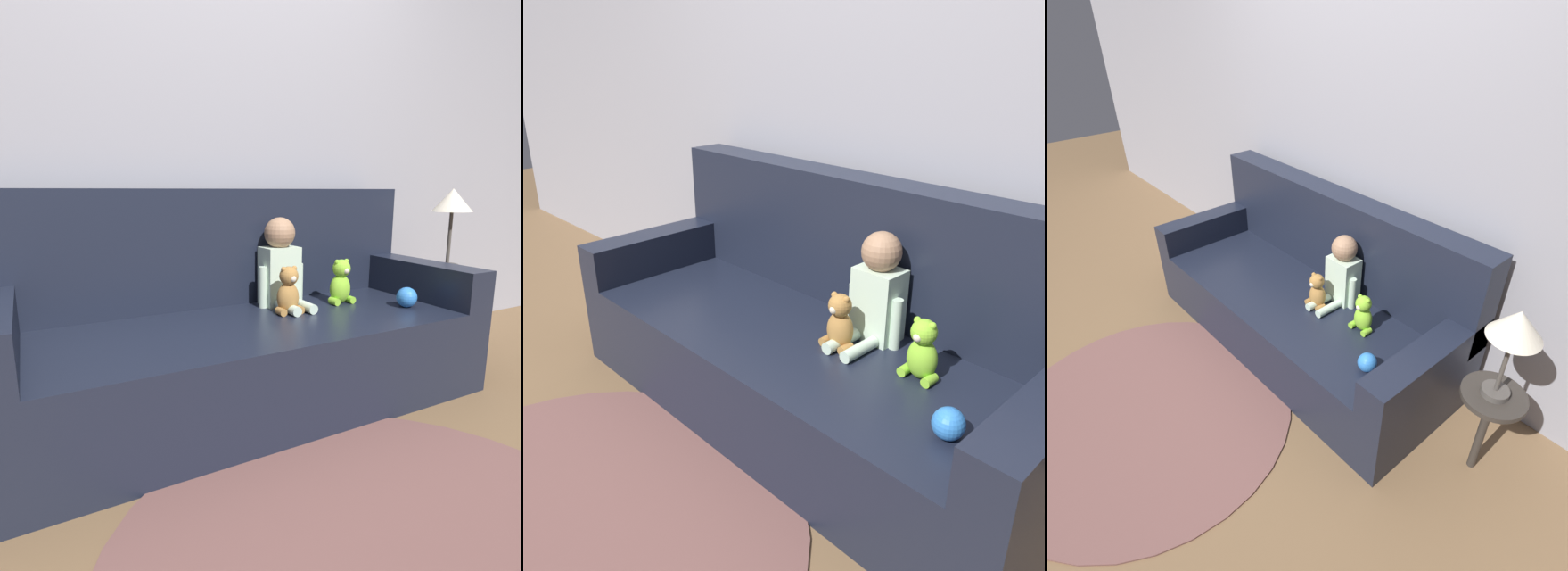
{
  "view_description": "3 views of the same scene",
  "coord_description": "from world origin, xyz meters",
  "views": [
    {
      "loc": [
        -0.84,
        -1.69,
        0.95
      ],
      "look_at": [
        0.03,
        -0.05,
        0.55
      ],
      "focal_mm": 28.0,
      "sensor_mm": 36.0,
      "label": 1
    },
    {
      "loc": [
        1.37,
        -1.43,
        1.44
      ],
      "look_at": [
        -0.04,
        -0.07,
        0.59
      ],
      "focal_mm": 35.0,
      "sensor_mm": 36.0,
      "label": 2
    },
    {
      "loc": [
        1.78,
        -1.46,
        1.99
      ],
      "look_at": [
        0.17,
        -0.07,
        0.56
      ],
      "focal_mm": 28.0,
      "sensor_mm": 36.0,
      "label": 3
    }
  ],
  "objects": [
    {
      "name": "teddy_bear_brown",
      "position": [
        0.19,
        -0.01,
        0.5
      ],
      "size": [
        0.13,
        0.1,
        0.22
      ],
      "color": "#AD7A3D",
      "rests_on": "couch"
    },
    {
      "name": "side_table",
      "position": [
        1.3,
        0.04,
        0.74
      ],
      "size": [
        0.29,
        0.29,
        0.96
      ],
      "color": "#332D28",
      "rests_on": "ground_plane"
    },
    {
      "name": "couch",
      "position": [
        0.0,
        0.07,
        0.32
      ],
      "size": [
        2.12,
        0.85,
        0.96
      ],
      "color": "black",
      "rests_on": "ground_plane"
    },
    {
      "name": "ground_plane",
      "position": [
        0.0,
        0.0,
        0.0
      ],
      "size": [
        12.0,
        12.0,
        0.0
      ],
      "primitive_type": "plane",
      "color": "brown"
    },
    {
      "name": "toy_ball",
      "position": [
        0.76,
        -0.18,
        0.45
      ],
      "size": [
        0.1,
        0.1,
        0.1
      ],
      "color": "#337FDB",
      "rests_on": "couch"
    },
    {
      "name": "plush_toy_side",
      "position": [
        0.52,
        0.03,
        0.5
      ],
      "size": [
        0.13,
        0.1,
        0.22
      ],
      "color": "#8CD133",
      "rests_on": "couch"
    },
    {
      "name": "person_baby",
      "position": [
        0.24,
        0.14,
        0.59
      ],
      "size": [
        0.24,
        0.31,
        0.43
      ],
      "color": "silver",
      "rests_on": "couch"
    },
    {
      "name": "floor_rug",
      "position": [
        -0.07,
        -1.04,
        0.01
      ],
      "size": [
        1.6,
        1.6,
        0.01
      ],
      "color": "brown",
      "rests_on": "ground_plane"
    },
    {
      "name": "wall_back",
      "position": [
        0.0,
        0.51,
        1.3
      ],
      "size": [
        8.0,
        0.05,
        2.6
      ],
      "color": "#93939E",
      "rests_on": "ground_plane"
    }
  ]
}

